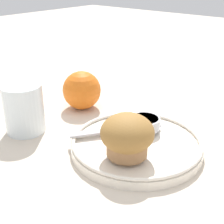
# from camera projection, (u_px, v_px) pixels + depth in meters

# --- Properties ---
(ground_plane) EXTENTS (3.00, 3.00, 0.00)m
(ground_plane) POSITION_uv_depth(u_px,v_px,m) (124.00, 144.00, 0.52)
(ground_plane) COLOR beige
(plate) EXTENTS (0.21, 0.21, 0.02)m
(plate) POSITION_uv_depth(u_px,v_px,m) (136.00, 145.00, 0.50)
(plate) COLOR silver
(plate) RESTS_ON ground_plane
(muffin) EXTENTS (0.08, 0.08, 0.06)m
(muffin) POSITION_uv_depth(u_px,v_px,m) (127.00, 136.00, 0.45)
(muffin) COLOR #9E7047
(muffin) RESTS_ON plate
(cream_ramekin) EXTENTS (0.05, 0.05, 0.02)m
(cream_ramekin) POSITION_uv_depth(u_px,v_px,m) (145.00, 122.00, 0.53)
(cream_ramekin) COLOR silver
(cream_ramekin) RESTS_ON plate
(berry_pair) EXTENTS (0.03, 0.02, 0.02)m
(berry_pair) POSITION_uv_depth(u_px,v_px,m) (116.00, 129.00, 0.51)
(berry_pair) COLOR maroon
(berry_pair) RESTS_ON plate
(butter_knife) EXTENTS (0.14, 0.10, 0.00)m
(butter_knife) POSITION_uv_depth(u_px,v_px,m) (117.00, 129.00, 0.53)
(butter_knife) COLOR #B7B7BC
(butter_knife) RESTS_ON plate
(orange_fruit) EXTENTS (0.08, 0.08, 0.08)m
(orange_fruit) POSITION_uv_depth(u_px,v_px,m) (82.00, 90.00, 0.64)
(orange_fruit) COLOR orange
(orange_fruit) RESTS_ON ground_plane
(juice_glass) EXTENTS (0.07, 0.07, 0.09)m
(juice_glass) POSITION_uv_depth(u_px,v_px,m) (24.00, 109.00, 0.55)
(juice_glass) COLOR silver
(juice_glass) RESTS_ON ground_plane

